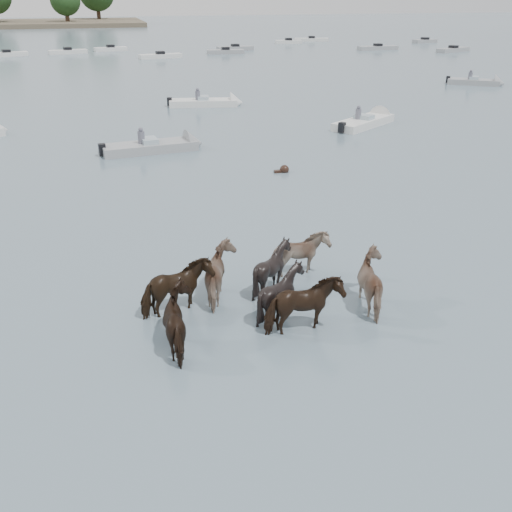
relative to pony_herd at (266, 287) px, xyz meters
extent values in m
plane|color=slate|center=(0.25, -2.04, -0.65)|extent=(400.00, 400.00, 0.00)
imported|color=black|center=(-2.31, 0.43, 0.02)|extent=(2.10, 1.47, 1.62)
imported|color=#9C836A|center=(-0.95, 0.97, 0.01)|extent=(1.60, 1.79, 1.61)
imported|color=black|center=(0.48, 1.00, -0.01)|extent=(1.48, 1.33, 1.56)
imported|color=#8C6F5F|center=(1.51, 1.72, -0.03)|extent=(1.89, 1.02, 1.53)
imported|color=black|center=(-2.39, -1.22, -0.01)|extent=(1.85, 1.97, 1.57)
imported|color=black|center=(0.27, -0.45, -0.02)|extent=(1.61, 1.48, 1.54)
imported|color=black|center=(0.56, -1.35, 0.02)|extent=(2.02, 1.08, 1.64)
imported|color=#88755C|center=(2.93, -0.63, 0.01)|extent=(1.75, 1.91, 1.61)
sphere|color=black|center=(4.49, 12.23, -0.53)|extent=(0.44, 0.44, 0.44)
cube|color=black|center=(4.24, 12.23, -0.63)|extent=(0.50, 0.22, 0.18)
cone|color=silver|center=(-9.41, 24.39, -0.45)|extent=(1.55, 1.84, 1.60)
cube|color=gray|center=(-1.24, 17.78, -0.45)|extent=(5.11, 2.20, 0.55)
cone|color=gray|center=(1.22, 18.09, -0.45)|extent=(1.09, 1.70, 1.60)
cube|color=#99ADB7|center=(-1.24, 17.78, -0.10)|extent=(0.93, 1.21, 0.35)
cube|color=black|center=(-3.70, 17.48, -0.30)|extent=(0.39, 0.39, 0.60)
cylinder|color=#595966|center=(-1.64, 17.78, 0.10)|extent=(0.36, 0.36, 0.70)
sphere|color=#595966|center=(-1.64, 17.78, 0.55)|extent=(0.24, 0.24, 0.24)
cube|color=silver|center=(4.02, 30.28, -0.45)|extent=(5.17, 2.46, 0.55)
cone|color=silver|center=(6.46, 29.84, -0.45)|extent=(1.17, 1.73, 1.60)
cube|color=#99ADB7|center=(4.02, 30.28, -0.10)|extent=(0.99, 1.24, 0.35)
cube|color=black|center=(1.57, 30.72, -0.30)|extent=(0.41, 0.41, 0.60)
cylinder|color=#595966|center=(3.62, 30.28, 0.10)|extent=(0.36, 0.36, 0.70)
sphere|color=#595966|center=(3.62, 30.28, 0.55)|extent=(0.24, 0.24, 0.24)
cube|color=silver|center=(12.44, 20.60, -0.45)|extent=(5.12, 4.26, 0.55)
cone|color=silver|center=(14.54, 22.07, -0.45)|extent=(1.66, 1.83, 1.60)
cube|color=#99ADB7|center=(12.44, 20.60, -0.10)|extent=(1.30, 1.38, 0.35)
cube|color=black|center=(10.34, 19.12, -0.30)|extent=(0.49, 0.49, 0.60)
cylinder|color=#595966|center=(12.04, 20.60, 0.10)|extent=(0.36, 0.36, 0.70)
sphere|color=#595966|center=(12.04, 20.60, 0.55)|extent=(0.24, 0.24, 0.24)
cube|color=gray|center=(29.74, 34.36, -0.45)|extent=(4.56, 3.86, 0.55)
cone|color=gray|center=(31.56, 33.09, -0.45)|extent=(1.66, 1.83, 1.60)
cube|color=#99ADB7|center=(29.74, 34.36, -0.10)|extent=(1.30, 1.38, 0.35)
cube|color=black|center=(27.91, 35.64, -0.30)|extent=(0.49, 0.49, 0.60)
cylinder|color=#595966|center=(29.34, 34.36, 0.10)|extent=(0.36, 0.36, 0.70)
sphere|color=#595966|center=(29.34, 34.36, 0.55)|extent=(0.24, 0.24, 0.24)
cube|color=silver|center=(-13.97, 72.08, -0.43)|extent=(5.39, 2.78, 0.60)
cube|color=black|center=(-13.97, 72.08, -0.05)|extent=(1.22, 1.22, 0.50)
cube|color=silver|center=(-6.38, 73.53, -0.43)|extent=(5.20, 2.44, 0.60)
cube|color=black|center=(-6.38, 73.53, -0.05)|extent=(1.17, 1.17, 0.50)
cube|color=silver|center=(-0.61, 76.02, -0.43)|extent=(4.70, 2.32, 0.60)
cube|color=black|center=(-0.61, 76.02, -0.05)|extent=(1.17, 1.17, 0.50)
cube|color=silver|center=(4.99, 64.52, -0.43)|extent=(5.49, 2.32, 0.60)
cube|color=black|center=(4.99, 64.52, -0.05)|extent=(1.14, 1.14, 0.50)
cube|color=gray|center=(14.21, 68.05, -0.43)|extent=(5.04, 1.88, 0.60)
cube|color=black|center=(14.21, 68.05, -0.05)|extent=(1.07, 1.07, 0.50)
cube|color=gray|center=(16.65, 72.59, -0.43)|extent=(5.29, 1.96, 0.60)
cube|color=black|center=(16.65, 72.59, -0.05)|extent=(1.09, 1.09, 0.50)
cube|color=silver|center=(27.60, 81.36, -0.43)|extent=(4.32, 2.06, 0.60)
cube|color=black|center=(27.60, 81.36, -0.05)|extent=(1.13, 1.13, 0.50)
cube|color=silver|center=(32.73, 84.56, -0.43)|extent=(5.80, 2.77, 0.60)
cube|color=black|center=(32.73, 84.56, -0.05)|extent=(1.21, 1.21, 0.50)
cube|color=gray|center=(36.67, 67.82, -0.43)|extent=(5.97, 1.72, 0.60)
cube|color=black|center=(36.67, 67.82, -0.05)|extent=(1.04, 1.04, 0.50)
cube|color=gray|center=(45.44, 62.23, -0.43)|extent=(5.86, 3.53, 0.60)
cube|color=black|center=(45.44, 62.23, -0.05)|extent=(1.30, 1.30, 0.50)
cube|color=gray|center=(49.55, 76.88, -0.43)|extent=(4.26, 2.26, 0.60)
cube|color=black|center=(49.55, 76.88, -0.05)|extent=(1.18, 1.18, 0.50)
cylinder|color=#382619|center=(-7.53, 144.20, 0.92)|extent=(1.00, 1.00, 3.15)
sphere|color=black|center=(-7.53, 144.20, 5.03)|extent=(6.99, 6.99, 6.99)
cylinder|color=#382619|center=(0.14, 155.57, 1.35)|extent=(1.00, 1.00, 4.00)
camera|label=1|loc=(-3.90, -13.12, 7.18)|focal=40.83mm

